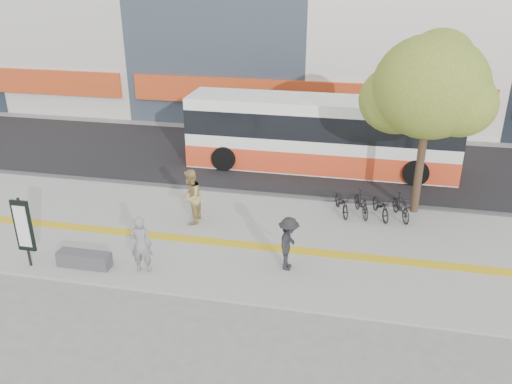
% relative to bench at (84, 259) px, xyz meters
% --- Properties ---
extents(ground, '(120.00, 120.00, 0.00)m').
position_rel_bench_xyz_m(ground, '(2.60, 1.20, -0.30)').
color(ground, slate).
rests_on(ground, ground).
extents(sidewalk, '(40.00, 7.00, 0.08)m').
position_rel_bench_xyz_m(sidewalk, '(2.60, 2.70, -0.27)').
color(sidewalk, slate).
rests_on(sidewalk, ground).
extents(tactile_strip, '(40.00, 0.45, 0.01)m').
position_rel_bench_xyz_m(tactile_strip, '(2.60, 2.20, -0.22)').
color(tactile_strip, gold).
rests_on(tactile_strip, sidewalk).
extents(street, '(40.00, 8.00, 0.06)m').
position_rel_bench_xyz_m(street, '(2.60, 10.20, -0.28)').
color(street, black).
rests_on(street, ground).
extents(curb, '(40.00, 0.25, 0.14)m').
position_rel_bench_xyz_m(curb, '(2.60, 6.20, -0.23)').
color(curb, '#393A3C').
rests_on(curb, ground).
extents(bench, '(1.60, 0.45, 0.45)m').
position_rel_bench_xyz_m(bench, '(0.00, 0.00, 0.00)').
color(bench, '#393A3C').
rests_on(bench, sidewalk).
extents(signboard, '(0.55, 0.10, 2.20)m').
position_rel_bench_xyz_m(signboard, '(-1.60, -0.31, 1.06)').
color(signboard, black).
rests_on(signboard, sidewalk).
extents(street_tree, '(4.40, 3.80, 6.31)m').
position_rel_bench_xyz_m(street_tree, '(9.78, 6.02, 4.21)').
color(street_tree, '#3A271A').
rests_on(street_tree, sidewalk).
extents(bus, '(11.46, 2.72, 3.05)m').
position_rel_bench_xyz_m(bus, '(5.98, 9.70, 1.19)').
color(bus, white).
rests_on(bus, street).
extents(bicycle_row, '(3.01, 1.67, 0.92)m').
position_rel_bench_xyz_m(bicycle_row, '(8.23, 5.20, 0.21)').
color(bicycle_row, black).
rests_on(bicycle_row, sidewalk).
extents(seated_woman, '(0.69, 0.50, 1.74)m').
position_rel_bench_xyz_m(seated_woman, '(1.80, 0.13, 0.65)').
color(seated_woman, black).
rests_on(seated_woman, sidewalk).
extents(pedestrian_tan, '(0.76, 0.96, 1.93)m').
position_rel_bench_xyz_m(pedestrian_tan, '(2.20, 3.37, 0.74)').
color(pedestrian_tan, '#A78C50').
rests_on(pedestrian_tan, sidewalk).
extents(pedestrian_dark, '(0.68, 1.10, 1.64)m').
position_rel_bench_xyz_m(pedestrian_dark, '(5.91, 1.13, 0.60)').
color(pedestrian_dark, black).
rests_on(pedestrian_dark, sidewalk).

